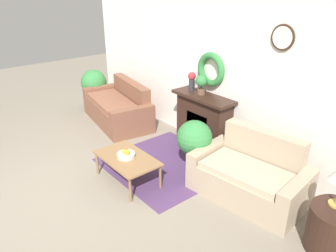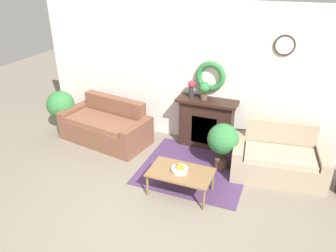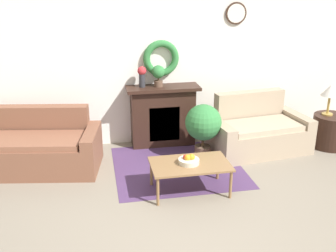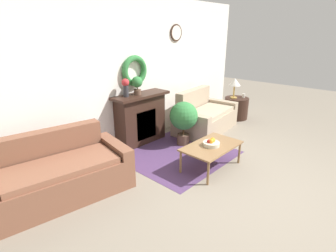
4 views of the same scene
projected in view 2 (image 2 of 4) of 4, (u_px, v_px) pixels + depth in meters
ground_plane at (143, 231)px, 4.42m from camera, size 16.00×16.00×0.00m
floor_rug at (194, 168)px, 5.75m from camera, size 1.80×1.69×0.01m
wall_back at (205, 76)px, 6.11m from camera, size 6.80×0.17×2.70m
fireplace at (206, 123)px, 6.28m from camera, size 1.14×0.41×0.97m
couch_left at (106, 127)px, 6.56m from camera, size 1.88×1.14×0.83m
loveseat_right at (278, 159)px, 5.49m from camera, size 1.59×1.03×0.87m
coffee_table at (181, 174)px, 5.00m from camera, size 0.98×0.59×0.39m
fruit_bowl at (180, 169)px, 4.97m from camera, size 0.26×0.26×0.13m
vase_on_mantel_left at (192, 88)px, 6.10m from camera, size 0.13×0.13×0.32m
potted_plant_on_mantel at (204, 89)px, 5.99m from camera, size 0.20×0.20×0.33m
potted_plant_floor_by_couch at (61, 106)px, 6.86m from camera, size 0.57×0.57×0.87m
potted_plant_floor_by_loveseat at (223, 141)px, 5.55m from camera, size 0.53×0.53×0.84m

